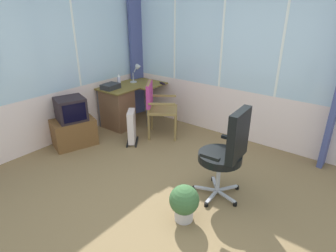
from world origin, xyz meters
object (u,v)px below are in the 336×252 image
wooden_armchair (155,102)px  tv_on_stand (73,125)px  spray_bottle (119,80)px  office_chair (228,149)px  space_heater (132,126)px  paper_tray (110,86)px  potted_plant (184,202)px  desk_lamp (138,70)px  desk (119,106)px  tv_remote (162,83)px

wooden_armchair → tv_on_stand: 1.37m
spray_bottle → office_chair: (-0.86, -2.64, -0.20)m
wooden_armchair → office_chair: (-0.83, -1.75, 0.04)m
wooden_armchair → space_heater: bearing=165.3°
spray_bottle → paper_tray: bearing=-169.6°
tv_on_stand → potted_plant: bearing=-98.3°
paper_tray → wooden_armchair: size_ratio=0.32×
desk_lamp → spray_bottle: bearing=165.7°
desk → paper_tray: size_ratio=3.82×
wooden_armchair → space_heater: (-0.46, 0.12, -0.32)m
tv_remote → potted_plant: (-2.04, -1.92, -0.52)m
wooden_armchair → office_chair: size_ratio=0.85×
paper_tray → office_chair: bearing=-103.2°
paper_tray → potted_plant: (-1.22, -2.44, -0.55)m
paper_tray → potted_plant: size_ratio=0.73×
office_chair → potted_plant: 0.75m
tv_remote → potted_plant: 2.85m
desk → spray_bottle: 0.49m
wooden_armchair → desk: bearing=99.3°
spray_bottle → desk: bearing=-144.4°
tv_on_stand → wooden_armchair: bearing=-36.1°
desk_lamp → potted_plant: (-1.86, -2.38, -0.74)m
paper_tray → desk_lamp: bearing=-4.9°
desk → spray_bottle: bearing=35.6°
desk → potted_plant: size_ratio=2.80×
paper_tray → wooden_armchair: (0.22, -0.84, -0.18)m
desk → paper_tray: bearing=146.8°
office_chair → tv_on_stand: (-0.26, 2.55, -0.28)m
spray_bottle → paper_tray: (-0.25, -0.05, -0.06)m
spray_bottle → office_chair: bearing=-108.0°
paper_tray → tv_on_stand: (-0.87, -0.04, -0.43)m
desk_lamp → office_chair: office_chair is taller
wooden_armchair → potted_plant: size_ratio=2.30×
desk → space_heater: desk is taller
spray_bottle → office_chair: size_ratio=0.19×
desk_lamp → potted_plant: desk_lamp is taller
office_chair → tv_on_stand: office_chair is taller
office_chair → tv_remote: bearing=55.5°
wooden_armchair → tv_on_stand: (-1.09, 0.80, -0.25)m
wooden_armchair → potted_plant: bearing=-132.0°
desk_lamp → tv_remote: desk_lamp is taller
spray_bottle → space_heater: 1.06m
desk_lamp → potted_plant: bearing=-128.0°
desk → office_chair: office_chair is taller
spray_bottle → potted_plant: 2.95m
desk → potted_plant: desk is taller
paper_tray → space_heater: 0.91m
spray_bottle → tv_on_stand: bearing=-175.4°
desk → tv_remote: (0.72, -0.45, 0.35)m
desk_lamp → tv_remote: size_ratio=2.40×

